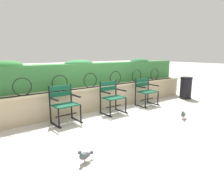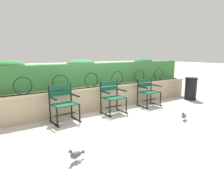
# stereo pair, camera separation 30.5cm
# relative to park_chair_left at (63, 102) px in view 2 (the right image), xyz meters

# --- Properties ---
(ground_plane) EXTENTS (60.00, 60.00, 0.00)m
(ground_plane) POSITION_rel_park_chair_left_xyz_m (1.24, -0.34, -0.47)
(ground_plane) COLOR #BCB7AD
(stone_wall) EXTENTS (7.33, 0.41, 0.68)m
(stone_wall) POSITION_rel_park_chair_left_xyz_m (1.24, 0.49, -0.13)
(stone_wall) COLOR tan
(stone_wall) RESTS_ON ground
(iron_arch_fence) EXTENTS (6.80, 0.02, 0.42)m
(iron_arch_fence) POSITION_rel_park_chair_left_xyz_m (1.02, 0.42, 0.39)
(iron_arch_fence) COLOR black
(iron_arch_fence) RESTS_ON stone_wall
(hedge_row) EXTENTS (7.19, 0.53, 0.78)m
(hedge_row) POSITION_rel_park_chair_left_xyz_m (1.22, 0.93, 0.56)
(hedge_row) COLOR #387A3D
(hedge_row) RESTS_ON stone_wall
(park_chair_left) EXTENTS (0.63, 0.55, 0.89)m
(park_chair_left) POSITION_rel_park_chair_left_xyz_m (0.00, 0.00, 0.00)
(park_chair_left) COLOR #0F4C33
(park_chair_left) RESTS_ON ground
(park_chair_centre) EXTENTS (0.60, 0.53, 0.88)m
(park_chair_centre) POSITION_rel_park_chair_left_xyz_m (1.38, -0.06, -0.00)
(park_chair_centre) COLOR #0F4C33
(park_chair_centre) RESTS_ON ground
(park_chair_right) EXTENTS (0.62, 0.52, 0.84)m
(park_chair_right) POSITION_rel_park_chair_left_xyz_m (2.75, -0.03, -0.01)
(park_chair_right) COLOR #0F4C33
(park_chair_right) RESTS_ON ground
(pigeon_near_chairs) EXTENTS (0.28, 0.17, 0.22)m
(pigeon_near_chairs) POSITION_rel_park_chair_left_xyz_m (2.47, -1.58, -0.36)
(pigeon_near_chairs) COLOR #5B5B66
(pigeon_near_chairs) RESTS_ON ground
(pigeon_far_side) EXTENTS (0.29, 0.14, 0.22)m
(pigeon_far_side) POSITION_rel_park_chair_left_xyz_m (-0.54, -1.88, -0.36)
(pigeon_far_side) COLOR #5B5B66
(pigeon_far_side) RESTS_ON ground
(trash_bin) EXTENTS (0.44, 0.44, 0.78)m
(trash_bin) POSITION_rel_park_chair_left_xyz_m (4.61, -0.27, -0.10)
(trash_bin) COLOR black
(trash_bin) RESTS_ON ground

